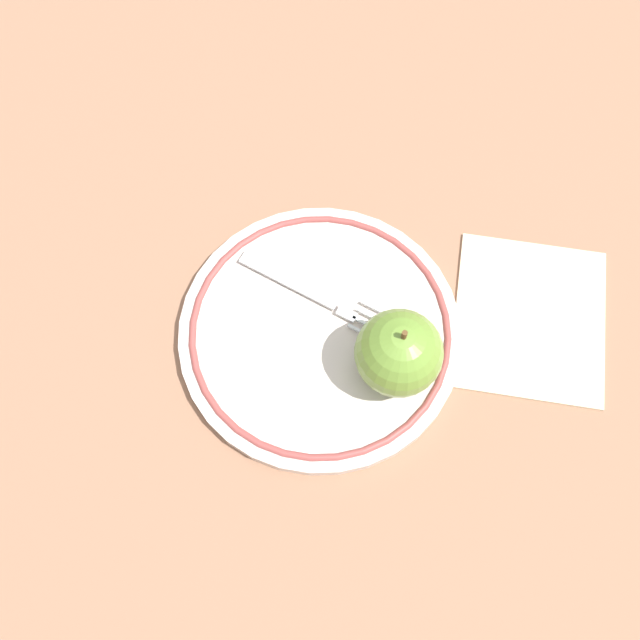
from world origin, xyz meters
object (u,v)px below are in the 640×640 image
Objects in this scene: apple_red_whole at (399,353)px; napkin_folded at (530,317)px; plate at (320,332)px; fork at (323,297)px.

napkin_folded is (0.12, 0.03, -0.05)m from apple_red_whole.
plate is at bearing 144.11° from apple_red_whole.
fork reaches higher than plate.
napkin_folded is (0.17, -0.03, -0.01)m from fork.
plate is 3.05× the size of apple_red_whole.
napkin_folded is (0.18, -0.01, -0.00)m from plate.
fork is 0.18m from napkin_folded.
apple_red_whole is at bearing -17.64° from fork.
apple_red_whole reaches higher than fork.
plate is at bearing -66.46° from fork.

